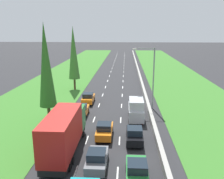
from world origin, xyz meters
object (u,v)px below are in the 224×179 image
Objects in this scene: black_hatchback_right_lane at (134,135)px; grey_hatchback_centre_lane at (97,159)px; orange_hatchback_centre_lane at (104,130)px; green_hatchback_right_lane at (137,171)px; orange_hatchback_left_lane at (81,110)px; street_light_mast at (151,74)px; poplar_tree_second at (46,66)px; silver_van_right_lane at (136,109)px; poplar_tree_third at (74,53)px; red_box_truck_left_lane at (64,132)px; orange_hatchback_left_lane_fourth at (88,98)px.

grey_hatchback_centre_lane is at bearing -123.61° from black_hatchback_right_lane.
black_hatchback_right_lane is at bearing -17.13° from orange_hatchback_centre_lane.
grey_hatchback_centre_lane is 1.00× the size of green_hatchback_right_lane.
orange_hatchback_left_lane is 0.43× the size of street_light_mast.
green_hatchback_right_lane is 0.31× the size of poplar_tree_second.
silver_van_right_lane is 1.26× the size of orange_hatchback_left_lane.
black_hatchback_right_lane is (0.03, 6.58, 0.00)m from green_hatchback_right_lane.
green_hatchback_right_lane is 1.00× the size of black_hatchback_right_lane.
grey_hatchback_centre_lane is 6.02m from orange_hatchback_centre_lane.
poplar_tree_third is at bearing 141.65° from street_light_mast.
orange_hatchback_left_lane is at bearing 91.55° from red_box_truck_left_lane.
poplar_tree_second reaches higher than green_hatchback_right_lane.
poplar_tree_third reaches higher than grey_hatchback_centre_lane.
orange_hatchback_left_lane is 1.00× the size of orange_hatchback_left_lane_fourth.
orange_hatchback_left_lane_fourth is (-6.89, 13.25, 0.00)m from black_hatchback_right_lane.
green_hatchback_right_lane is at bearing -31.19° from red_box_truck_left_lane.
grey_hatchback_centre_lane is 0.43× the size of street_light_mast.
red_box_truck_left_lane is at bearing -80.35° from poplar_tree_third.
green_hatchback_right_lane and orange_hatchback_left_lane have the same top height.
street_light_mast is at bearing 76.63° from black_hatchback_right_lane.
orange_hatchback_left_lane is (-3.62, 12.36, 0.00)m from grey_hatchback_centre_lane.
orange_hatchback_centre_lane is 23.23m from poplar_tree_third.
silver_van_right_lane is 1.26× the size of orange_hatchback_centre_lane.
red_box_truck_left_lane reaches higher than orange_hatchback_centre_lane.
grey_hatchback_centre_lane is at bearing -54.15° from poplar_tree_second.
black_hatchback_right_lane is 10.11m from orange_hatchback_left_lane.
green_hatchback_right_lane is at bearing -91.92° from silver_van_right_lane.
grey_hatchback_centre_lane is 17.93m from street_light_mast.
orange_hatchback_left_lane_fourth is at bearing 109.08° from green_hatchback_right_lane.
orange_hatchback_left_lane_fourth is (-3.55, 18.27, 0.00)m from grey_hatchback_centre_lane.
street_light_mast is (2.71, 17.87, 4.40)m from green_hatchback_right_lane.
orange_hatchback_centre_lane is (3.74, -6.34, 0.00)m from orange_hatchback_left_lane.
orange_hatchback_centre_lane is at bearing 88.91° from grey_hatchback_centre_lane.
silver_van_right_lane is 0.39× the size of poplar_tree_second.
poplar_tree_third is at bearing 110.00° from orange_hatchback_centre_lane.
poplar_tree_second reaches higher than red_box_truck_left_lane.
orange_hatchback_left_lane is at bearing 106.35° from grey_hatchback_centre_lane.
orange_hatchback_left_lane is at bearing 174.10° from silver_van_right_lane.
red_box_truck_left_lane is at bearing -127.93° from silver_van_right_lane.
street_light_mast reaches higher than orange_hatchback_left_lane.
street_light_mast is at bearing 64.25° from silver_van_right_lane.
red_box_truck_left_lane is at bearing -88.45° from orange_hatchback_left_lane.
silver_van_right_lane is (7.11, 9.12, -0.78)m from red_box_truck_left_lane.
orange_hatchback_left_lane_fourth is 11.49m from poplar_tree_third.
black_hatchback_right_lane is 1.00× the size of orange_hatchback_centre_lane.
poplar_tree_third is (-4.18, 24.55, 4.93)m from red_box_truck_left_lane.
silver_van_right_lane reaches higher than orange_hatchback_left_lane_fourth.
poplar_tree_second is at bearing 154.60° from black_hatchback_right_lane.
orange_hatchback_left_lane is 0.31× the size of poplar_tree_second.
orange_hatchback_centre_lane is at bearing -70.00° from poplar_tree_third.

